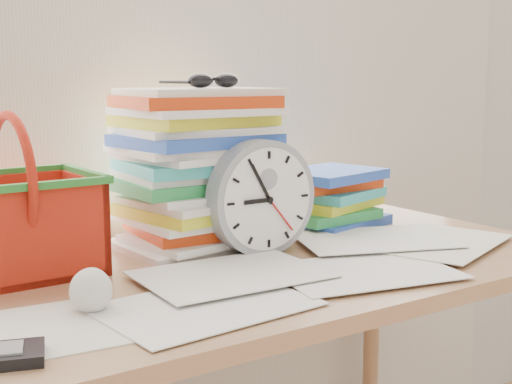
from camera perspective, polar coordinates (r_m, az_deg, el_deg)
desk at (r=1.40m, az=-1.73°, el=-8.79°), size 1.40×0.70×0.75m
paper_stack at (r=1.51m, az=-4.66°, el=1.93°), size 0.35×0.30×0.33m
clock at (r=1.43m, az=0.42°, el=-0.46°), size 0.23×0.05×0.23m
sunglasses at (r=1.47m, az=-3.42°, el=8.89°), size 0.15×0.13×0.03m
book_stack at (r=1.71m, az=5.79°, el=-0.50°), size 0.30×0.25×0.14m
basket at (r=1.35m, az=-18.92°, el=-0.32°), size 0.30×0.23×0.29m
crumpled_ball at (r=1.13m, az=-13.10°, el=-7.64°), size 0.07×0.07×0.07m
scattered_papers at (r=1.38m, az=-1.74°, el=-5.59°), size 1.26×0.42×0.02m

